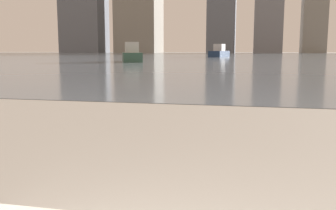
# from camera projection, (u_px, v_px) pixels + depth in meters

# --- Properties ---
(harbor_water) EXTENTS (180.00, 110.00, 0.01)m
(harbor_water) POSITION_uv_depth(u_px,v_px,m) (247.00, 56.00, 60.00)
(harbor_water) COLOR slate
(harbor_water) RESTS_ON ground_plane
(harbor_boat_1) EXTENTS (2.93, 4.60, 1.63)m
(harbor_boat_1) POSITION_uv_depth(u_px,v_px,m) (132.00, 55.00, 31.22)
(harbor_boat_1) COLOR #335647
(harbor_boat_1) RESTS_ON harbor_water
(harbor_boat_2) EXTENTS (2.64, 4.99, 1.78)m
(harbor_boat_2) POSITION_uv_depth(u_px,v_px,m) (219.00, 52.00, 51.80)
(harbor_boat_2) COLOR navy
(harbor_boat_2) RESTS_ON harbor_water
(skyline_tower_0) EXTENTS (13.74, 10.25, 25.20)m
(skyline_tower_0) POSITION_uv_depth(u_px,v_px,m) (84.00, 14.00, 123.59)
(skyline_tower_0) COLOR slate
(skyline_tower_0) RESTS_ON ground_plane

